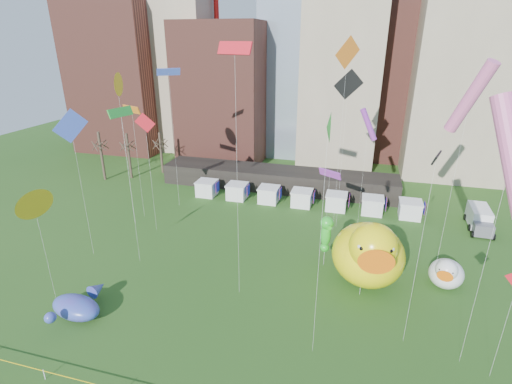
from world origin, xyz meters
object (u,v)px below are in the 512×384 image
(seahorse_purple, at_px, (364,261))
(whale_inflatable, at_px, (77,306))
(seahorse_green, at_px, (326,231))
(box_truck, at_px, (479,218))
(big_duck, at_px, (369,253))
(small_duck, at_px, (446,273))

(seahorse_purple, distance_m, whale_inflatable, 26.26)
(seahorse_green, xyz_separation_m, box_truck, (18.46, 14.24, -2.75))
(seahorse_green, height_order, seahorse_purple, seahorse_green)
(seahorse_green, xyz_separation_m, seahorse_purple, (3.96, -4.39, -0.28))
(big_duck, relative_size, seahorse_purple, 1.90)
(small_duck, xyz_separation_m, seahorse_purple, (-8.07, -3.64, 2.24))
(big_duck, xyz_separation_m, seahorse_green, (-4.47, 2.12, 0.65))
(whale_inflatable, distance_m, box_truck, 48.00)
(small_duck, bearing_deg, seahorse_purple, -139.51)
(seahorse_purple, height_order, box_truck, seahorse_purple)
(big_duck, bearing_deg, seahorse_green, 149.03)
(whale_inflatable, xyz_separation_m, box_truck, (38.73, 28.35, 0.37))
(big_duck, height_order, box_truck, big_duck)
(big_duck, height_order, seahorse_green, big_duck)
(whale_inflatable, bearing_deg, seahorse_green, 43.47)
(small_duck, height_order, seahorse_purple, seahorse_purple)
(small_duck, relative_size, whale_inflatable, 0.77)
(seahorse_purple, xyz_separation_m, box_truck, (14.49, 18.63, -2.47))
(seahorse_green, xyz_separation_m, whale_inflatable, (-20.27, -14.11, -3.12))
(box_truck, bearing_deg, big_duck, -128.27)
(small_duck, xyz_separation_m, box_truck, (6.42, 14.99, -0.23))
(seahorse_green, relative_size, box_truck, 0.92)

